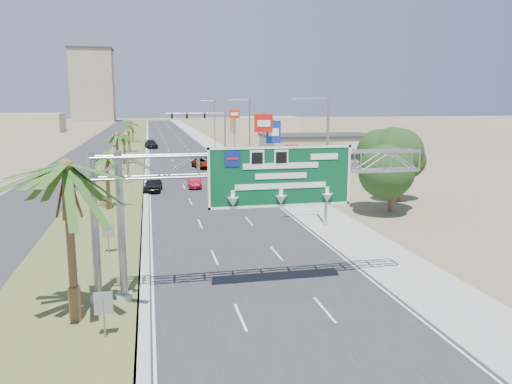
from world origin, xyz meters
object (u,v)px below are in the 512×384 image
at_px(palm_near, 66,167).
at_px(pole_sign_red_far, 234,117).
at_px(car_far, 151,144).
at_px(pole_sign_red_near, 263,127).
at_px(car_mid_lane, 194,182).
at_px(car_left_lane, 153,184).
at_px(pole_sign_blue, 273,134).
at_px(store_building, 318,148).
at_px(sign_gantry, 248,175).
at_px(signal_mast, 213,130).
at_px(car_right_lane, 204,163).

distance_m(palm_near, pole_sign_red_far, 83.97).
bearing_deg(car_far, pole_sign_red_near, -78.81).
relative_size(car_mid_lane, pole_sign_red_far, 0.50).
distance_m(car_far, pole_sign_red_near, 46.08).
relative_size(palm_near, car_left_lane, 1.86).
xyz_separation_m(car_left_lane, pole_sign_red_far, (17.30, 48.50, 5.75)).
height_order(pole_sign_red_near, pole_sign_blue, pole_sign_red_near).
height_order(store_building, car_left_lane, store_building).
height_order(sign_gantry, pole_sign_red_near, pole_sign_red_near).
relative_size(signal_mast, car_far, 1.81).
xyz_separation_m(pole_sign_blue, pole_sign_red_far, (1.20, 38.11, 1.14)).
height_order(car_left_lane, car_far, car_far).
relative_size(palm_near, pole_sign_blue, 1.14).
bearing_deg(signal_mast, sign_gantry, -95.74).
bearing_deg(car_left_lane, pole_sign_red_far, 76.08).
xyz_separation_m(car_mid_lane, car_far, (-4.44, 51.27, 0.14)).
height_order(store_building, pole_sign_blue, pole_sign_blue).
xyz_separation_m(store_building, car_mid_lane, (-22.87, -23.64, -1.32)).
distance_m(car_mid_lane, pole_sign_blue, 15.22).
distance_m(signal_mast, store_building, 18.08).
relative_size(pole_sign_red_near, pole_sign_red_far, 1.00).
xyz_separation_m(sign_gantry, car_right_lane, (3.06, 49.09, -5.25)).
bearing_deg(store_building, car_far, 134.68).
bearing_deg(store_building, signal_mast, 160.46).
relative_size(pole_sign_blue, pole_sign_red_far, 0.89).
distance_m(signal_mast, pole_sign_red_near, 22.17).
xyz_separation_m(car_left_lane, pole_sign_blue, (16.10, 10.40, 4.61)).
bearing_deg(pole_sign_red_near, car_left_lane, -147.07).
bearing_deg(pole_sign_red_near, car_mid_lane, -141.57).
bearing_deg(palm_near, car_left_lane, 83.56).
relative_size(car_left_lane, car_mid_lane, 1.09).
bearing_deg(pole_sign_red_near, pole_sign_blue, 32.20).
height_order(palm_near, signal_mast, palm_near).
distance_m(palm_near, store_building, 66.04).
xyz_separation_m(palm_near, pole_sign_blue, (19.80, 43.20, -1.55)).
bearing_deg(pole_sign_red_far, car_left_lane, -109.63).
bearing_deg(pole_sign_blue, car_right_lane, 137.71).
bearing_deg(sign_gantry, car_mid_lane, 89.67).
bearing_deg(pole_sign_blue, car_left_lane, -147.14).
distance_m(palm_near, pole_sign_blue, 47.54).
bearing_deg(store_building, sign_gantry, -112.36).
xyz_separation_m(car_right_lane, car_far, (-7.32, 34.61, 0.02)).
bearing_deg(car_right_lane, car_far, 94.65).
relative_size(sign_gantry, pole_sign_red_near, 2.03).
bearing_deg(sign_gantry, pole_sign_red_far, 80.80).
relative_size(palm_near, pole_sign_red_far, 1.01).
xyz_separation_m(palm_near, car_far, (3.88, 85.63, -6.10)).
relative_size(car_mid_lane, pole_sign_blue, 0.56).
bearing_deg(pole_sign_red_near, pole_sign_red_far, 85.91).
xyz_separation_m(store_building, car_left_lane, (-27.50, -25.20, -1.23)).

